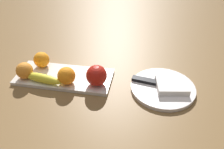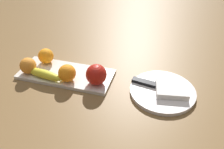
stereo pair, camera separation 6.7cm
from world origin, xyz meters
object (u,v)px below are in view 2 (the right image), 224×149
at_px(folded_napkin, 172,89).
at_px(banana, 44,74).
at_px(orange_center, 67,73).
at_px(dinner_plate, 163,91).
at_px(orange_near_banana, 28,66).
at_px(knife, 148,84).
at_px(fruit_tray, 66,74).
at_px(orange_near_apple, 46,56).
at_px(apple, 96,75).

bearing_deg(folded_napkin, banana, -173.89).
height_order(orange_center, dinner_plate, orange_center).
relative_size(orange_near_banana, knife, 0.34).
relative_size(orange_near_banana, orange_center, 0.96).
bearing_deg(fruit_tray, banana, -141.37).
xyz_separation_m(orange_near_apple, knife, (0.42, -0.03, -0.03)).
bearing_deg(orange_near_banana, dinner_plate, 3.84).
relative_size(orange_near_apple, folded_napkin, 0.57).
bearing_deg(banana, apple, -164.52).
bearing_deg(fruit_tray, apple, -10.74).
bearing_deg(orange_near_banana, orange_near_apple, 68.98).
height_order(orange_near_apple, knife, orange_near_apple).
bearing_deg(apple, banana, -173.05).
distance_m(apple, orange_near_banana, 0.27).
relative_size(orange_near_apple, knife, 0.34).
distance_m(dinner_plate, knife, 0.06).
bearing_deg(knife, folded_napkin, -1.58).
distance_m(orange_near_banana, orange_center, 0.16).
xyz_separation_m(apple, banana, (-0.20, -0.02, -0.02)).
xyz_separation_m(orange_near_apple, orange_center, (0.13, -0.09, 0.00)).
bearing_deg(orange_near_banana, knife, 6.15).
distance_m(orange_near_apple, orange_center, 0.16).
bearing_deg(orange_center, orange_near_apple, 147.22).
bearing_deg(fruit_tray, orange_center, -55.07).
bearing_deg(banana, orange_near_apple, -57.07).
xyz_separation_m(banana, orange_near_banana, (-0.07, 0.02, 0.01)).
bearing_deg(banana, folded_napkin, -165.35).
xyz_separation_m(banana, folded_napkin, (0.46, 0.05, -0.00)).
distance_m(dinner_plate, folded_napkin, 0.03).
relative_size(fruit_tray, banana, 2.29).
relative_size(dinner_plate, knife, 1.27).
bearing_deg(dinner_plate, orange_center, -173.54).
bearing_deg(dinner_plate, apple, -173.84).
bearing_deg(knife, dinner_plate, -6.85).
height_order(banana, knife, banana).
xyz_separation_m(orange_center, folded_napkin, (0.37, 0.04, -0.02)).
distance_m(fruit_tray, folded_napkin, 0.40).
distance_m(apple, dinner_plate, 0.24).
xyz_separation_m(orange_near_apple, dinner_plate, (0.48, -0.05, -0.04)).
distance_m(banana, orange_near_banana, 0.08).
height_order(folded_napkin, knife, folded_napkin).
xyz_separation_m(orange_near_apple, orange_near_banana, (-0.03, -0.08, 0.00)).
height_order(apple, dinner_plate, apple).
xyz_separation_m(orange_near_banana, knife, (0.45, 0.05, -0.03)).
bearing_deg(orange_center, orange_near_banana, 178.31).
relative_size(apple, orange_center, 1.18).
relative_size(orange_near_banana, dinner_plate, 0.27).
relative_size(banana, orange_center, 2.46).
height_order(fruit_tray, orange_near_apple, orange_near_apple).
bearing_deg(banana, dinner_plate, -164.95).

